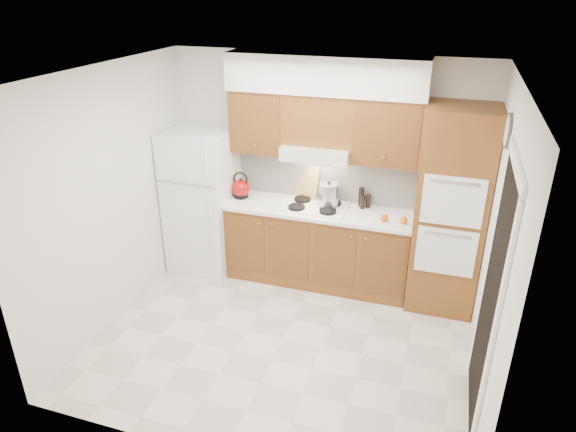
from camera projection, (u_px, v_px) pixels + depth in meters
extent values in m
plane|color=beige|center=(284.00, 339.00, 5.17)|extent=(3.60, 3.60, 0.00)
plane|color=white|center=(283.00, 75.00, 4.08)|extent=(3.60, 3.60, 0.00)
cube|color=silver|center=(324.00, 169.00, 5.92)|extent=(3.60, 0.02, 2.60)
cube|color=silver|center=(113.00, 198.00, 5.12)|extent=(0.02, 3.00, 2.60)
cube|color=silver|center=(496.00, 252.00, 4.12)|extent=(0.02, 3.00, 2.60)
cube|color=white|center=(203.00, 201.00, 6.18)|extent=(0.75, 0.72, 1.72)
cube|color=brown|center=(318.00, 246.00, 6.01)|extent=(2.11, 0.60, 0.90)
cube|color=white|center=(319.00, 210.00, 5.80)|extent=(2.13, 0.62, 0.04)
cube|color=white|center=(326.00, 176.00, 5.93)|extent=(2.11, 0.03, 0.56)
cube|color=brown|center=(451.00, 212.00, 5.32)|extent=(0.70, 0.65, 2.20)
cube|color=brown|center=(260.00, 121.00, 5.74)|extent=(0.63, 0.33, 0.70)
cube|color=brown|center=(388.00, 131.00, 5.35)|extent=(0.73, 0.33, 0.70)
cube|color=silver|center=(318.00, 152.00, 5.62)|extent=(0.75, 0.45, 0.15)
cube|color=brown|center=(320.00, 119.00, 5.52)|extent=(0.75, 0.33, 0.55)
cube|color=silver|center=(325.00, 74.00, 5.30)|extent=(2.13, 0.36, 0.40)
cube|color=white|center=(315.00, 207.00, 5.82)|extent=(0.74, 0.50, 0.01)
cube|color=black|center=(490.00, 301.00, 3.92)|extent=(0.02, 0.90, 2.10)
cylinder|color=#3F3833|center=(508.00, 131.00, 4.24)|extent=(0.02, 0.30, 0.30)
sphere|color=#920B0A|center=(241.00, 188.00, 6.03)|extent=(0.28, 0.28, 0.21)
cube|color=tan|center=(307.00, 182.00, 5.99)|extent=(0.31, 0.18, 0.39)
cylinder|color=#B0AFB4|center=(329.00, 194.00, 5.78)|extent=(0.25, 0.25, 0.24)
cylinder|color=black|center=(361.00, 197.00, 5.81)|extent=(0.06, 0.06, 0.22)
cylinder|color=black|center=(363.00, 202.00, 5.75)|extent=(0.06, 0.06, 0.17)
cylinder|color=black|center=(368.00, 201.00, 5.78)|extent=(0.07, 0.07, 0.16)
sphere|color=orange|center=(403.00, 220.00, 5.41)|extent=(0.10, 0.10, 0.08)
sphere|color=#FF630D|center=(384.00, 218.00, 5.47)|extent=(0.09, 0.09, 0.08)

